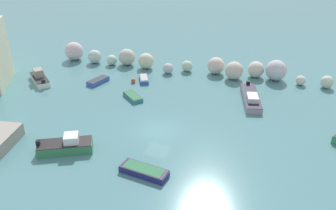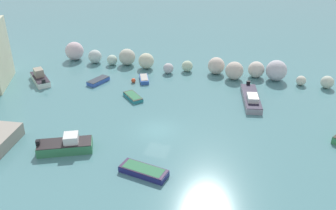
% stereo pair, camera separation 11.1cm
% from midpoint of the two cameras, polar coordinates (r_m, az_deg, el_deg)
% --- Properties ---
extents(cove_water, '(160.00, 160.00, 0.00)m').
position_cam_midpoint_polar(cove_water, '(38.21, -1.64, -3.99)').
color(cove_water, slate).
rests_on(cove_water, ground).
extents(rock_breakwater, '(42.64, 4.01, 2.79)m').
position_cam_midpoint_polar(rock_breakwater, '(52.19, 3.67, 6.34)').
color(rock_breakwater, beige).
rests_on(rock_breakwater, ground).
extents(channel_buoy, '(0.61, 0.61, 0.61)m').
position_cam_midpoint_polar(channel_buoy, '(49.22, -5.36, 3.83)').
color(channel_buoy, '#E04C28').
rests_on(channel_buoy, cove_water).
extents(moored_boat_0, '(3.25, 7.23, 1.31)m').
position_cam_midpoint_polar(moored_boat_0, '(44.94, 12.93, 1.04)').
color(moored_boat_0, gray).
rests_on(moored_boat_0, cove_water).
extents(moored_boat_2, '(5.42, 3.92, 1.74)m').
position_cam_midpoint_polar(moored_boat_2, '(36.06, -15.59, -6.09)').
color(moored_boat_2, '#368052').
rests_on(moored_boat_2, cove_water).
extents(moored_boat_3, '(4.46, 2.19, 0.61)m').
position_cam_midpoint_polar(moored_boat_3, '(32.12, -3.73, -10.22)').
color(moored_boat_3, navy).
rests_on(moored_boat_3, cove_water).
extents(moored_boat_4, '(2.17, 3.39, 0.55)m').
position_cam_midpoint_polar(moored_boat_4, '(49.84, -10.77, 3.72)').
color(moored_boat_4, '#375BBB').
rests_on(moored_boat_4, cove_water).
extents(moored_boat_5, '(4.65, 4.52, 1.79)m').
position_cam_midpoint_polar(moored_boat_5, '(52.01, -19.32, 4.02)').
color(moored_boat_5, white).
rests_on(moored_boat_5, cove_water).
extents(moored_boat_6, '(3.16, 3.07, 0.47)m').
position_cam_midpoint_polar(moored_boat_6, '(44.86, -5.42, 1.30)').
color(moored_boat_6, teal).
rests_on(moored_boat_6, cove_water).
extents(moored_boat_7, '(2.15, 2.99, 0.58)m').
position_cam_midpoint_polar(moored_boat_7, '(49.65, -3.70, 4.08)').
color(moored_boat_7, '#2F59B0').
rests_on(moored_boat_7, cove_water).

